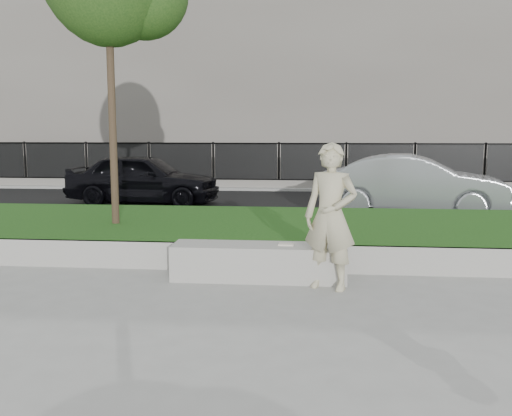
# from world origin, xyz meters

# --- Properties ---
(ground) EXTENTS (90.00, 90.00, 0.00)m
(ground) POSITION_xyz_m (0.00, 0.00, 0.00)
(ground) COLOR gray
(ground) RESTS_ON ground
(grass_bank) EXTENTS (34.00, 4.00, 0.40)m
(grass_bank) POSITION_xyz_m (0.00, 3.00, 0.20)
(grass_bank) COLOR black
(grass_bank) RESTS_ON ground
(grass_kerb) EXTENTS (34.00, 0.08, 0.40)m
(grass_kerb) POSITION_xyz_m (0.00, 1.04, 0.20)
(grass_kerb) COLOR #A09E96
(grass_kerb) RESTS_ON ground
(street) EXTENTS (34.00, 7.00, 0.04)m
(street) POSITION_xyz_m (0.00, 8.50, 0.02)
(street) COLOR black
(street) RESTS_ON ground
(far_pavement) EXTENTS (34.00, 3.00, 0.12)m
(far_pavement) POSITION_xyz_m (0.00, 13.00, 0.06)
(far_pavement) COLOR gray
(far_pavement) RESTS_ON ground
(iron_fence) EXTENTS (32.00, 0.30, 1.50)m
(iron_fence) POSITION_xyz_m (0.00, 12.00, 0.54)
(iron_fence) COLOR slate
(iron_fence) RESTS_ON far_pavement
(building_facade) EXTENTS (34.00, 10.00, 10.00)m
(building_facade) POSITION_xyz_m (0.00, 20.00, 5.00)
(building_facade) COLOR #6B645D
(building_facade) RESTS_ON ground
(stone_bench) EXTENTS (2.33, 0.58, 0.48)m
(stone_bench) POSITION_xyz_m (-0.20, 0.61, 0.24)
(stone_bench) COLOR #A09E96
(stone_bench) RESTS_ON ground
(man) EXTENTS (0.79, 0.65, 1.85)m
(man) POSITION_xyz_m (0.74, 0.25, 0.93)
(man) COLOR #C3BB96
(man) RESTS_ON ground
(book) EXTENTS (0.21, 0.15, 0.02)m
(book) POSITION_xyz_m (0.16, 0.61, 0.49)
(book) COLOR beige
(book) RESTS_ON stone_bench
(car_dark) EXTENTS (4.13, 1.92, 1.37)m
(car_dark) POSITION_xyz_m (-3.96, 7.85, 0.72)
(car_dark) COLOR black
(car_dark) RESTS_ON street
(car_silver) EXTENTS (4.44, 2.19, 1.40)m
(car_silver) POSITION_xyz_m (2.87, 6.62, 0.74)
(car_silver) COLOR gray
(car_silver) RESTS_ON street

